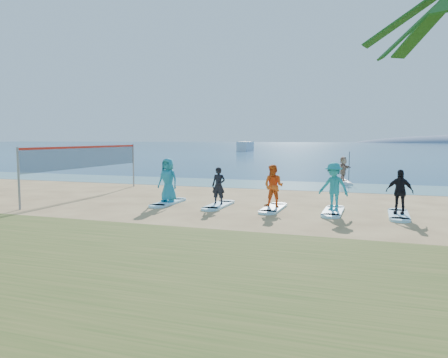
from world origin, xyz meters
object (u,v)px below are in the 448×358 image
(paddleboarder, at_px, (343,169))
(student_0, at_px, (168,180))
(surfboard_1, at_px, (219,205))
(surfboard_2, at_px, (273,208))
(paddleboard, at_px, (343,182))
(student_1, at_px, (219,186))
(student_2, at_px, (274,186))
(volleyball_net, at_px, (87,157))
(boat_offshore_a, at_px, (245,151))
(student_4, at_px, (399,192))
(surfboard_4, at_px, (399,215))
(student_3, at_px, (334,186))
(surfboard_0, at_px, (168,203))
(surfboard_3, at_px, (333,211))

(paddleboarder, distance_m, student_0, 13.49)
(surfboard_1, relative_size, surfboard_2, 1.00)
(paddleboard, distance_m, student_1, 12.54)
(student_1, xyz_separation_m, student_2, (2.34, 0.00, 0.07))
(volleyball_net, xyz_separation_m, surfboard_2, (9.67, -1.10, -1.86))
(boat_offshore_a, xyz_separation_m, surfboard_2, (24.08, -77.81, 0.04))
(volleyball_net, distance_m, paddleboard, 15.84)
(volleyball_net, bearing_deg, student_4, -4.40)
(student_1, height_order, student_2, student_2)
(surfboard_4, bearing_deg, student_4, -90.00)
(paddleboarder, xyz_separation_m, student_1, (-4.23, -11.78, -0.03))
(student_2, xyz_separation_m, student_3, (2.34, 0.00, 0.07))
(boat_offshore_a, distance_m, student_4, 82.96)
(surfboard_0, height_order, surfboard_3, same)
(student_0, height_order, surfboard_2, student_0)
(paddleboard, height_order, student_1, student_1)
(student_0, distance_m, surfboard_3, 7.10)
(surfboard_0, xyz_separation_m, student_3, (7.03, -0.00, 0.97))
(volleyball_net, height_order, boat_offshore_a, volleyball_net)
(surfboard_2, xyz_separation_m, surfboard_3, (2.34, 0.00, 0.00))
(volleyball_net, xyz_separation_m, paddleboarder, (11.56, 10.67, -1.00))
(student_0, relative_size, surfboard_3, 0.86)
(surfboard_1, relative_size, surfboard_3, 1.00)
(volleyball_net, distance_m, student_3, 12.10)
(volleyball_net, height_order, surfboard_0, volleyball_net)
(surfboard_2, distance_m, student_4, 4.76)
(surfboard_2, xyz_separation_m, student_2, (0.00, -0.00, 0.90))
(student_1, height_order, student_4, student_4)
(surfboard_2, bearing_deg, surfboard_0, 180.00)
(boat_offshore_a, xyz_separation_m, student_4, (28.76, -77.81, 0.91))
(student_4, bearing_deg, student_0, -166.46)
(boat_offshore_a, xyz_separation_m, surfboard_4, (28.76, -77.81, 0.04))
(surfboard_0, distance_m, surfboard_4, 9.37)
(surfboard_1, distance_m, student_4, 7.08)
(surfboard_3, distance_m, student_3, 0.97)
(paddleboarder, xyz_separation_m, student_4, (2.80, -11.78, 0.00))
(student_4, bearing_deg, paddleboard, 116.90)
(student_3, bearing_deg, surfboard_2, -159.24)
(volleyball_net, xyz_separation_m, surfboard_4, (14.36, -1.10, -1.86))
(student_2, height_order, surfboard_3, student_2)
(student_3, bearing_deg, surfboard_4, 20.76)
(surfboard_0, relative_size, student_4, 1.35)
(paddleboarder, xyz_separation_m, surfboard_4, (2.80, -11.78, -0.86))
(volleyball_net, height_order, surfboard_2, volleyball_net)
(surfboard_3, bearing_deg, volleyball_net, 174.75)
(student_0, xyz_separation_m, student_2, (4.69, 0.00, -0.09))
(surfboard_0, height_order, student_4, student_4)
(surfboard_3, bearing_deg, surfboard_2, 180.00)
(student_1, relative_size, surfboard_3, 0.71)
(boat_offshore_a, distance_m, student_3, 82.18)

